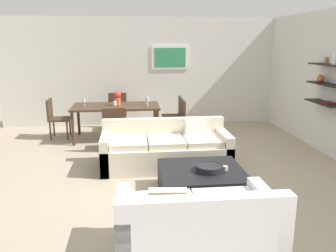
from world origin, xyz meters
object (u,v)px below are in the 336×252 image
(wine_glass_head, at_px, (116,96))
(dining_table, at_px, (116,108))
(sofa_beige, at_px, (166,150))
(wine_glass_left_far, at_px, (84,101))
(decorative_bowl, at_px, (209,168))
(dining_chair_right_far, at_px, (176,113))
(coffee_table, at_px, (201,182))
(wine_glass_foot, at_px, (115,104))
(loveseat_white, at_px, (197,227))
(dining_chair_head, at_px, (118,109))
(dining_chair_left_far, at_px, (55,116))
(centerpiece_vase, at_px, (117,98))
(wine_glass_right_far, at_px, (147,99))
(dining_chair_foot, at_px, (115,126))
(candle_jar, at_px, (225,168))
(dining_chair_right_near, at_px, (178,117))
(wine_glass_right_near, at_px, (148,100))

(wine_glass_head, bearing_deg, dining_table, -90.00)
(sofa_beige, xyz_separation_m, wine_glass_left_far, (-1.60, 1.97, 0.55))
(decorative_bowl, distance_m, dining_chair_right_far, 3.33)
(coffee_table, height_order, wine_glass_foot, wine_glass_foot)
(loveseat_white, bearing_deg, decorative_bowl, 72.11)
(coffee_table, relative_size, dining_chair_head, 1.31)
(dining_chair_left_far, bearing_deg, wine_glass_left_far, -8.45)
(dining_chair_right_far, distance_m, centerpiece_vase, 1.39)
(loveseat_white, height_order, dining_table, loveseat_white)
(wine_glass_right_far, distance_m, centerpiece_vase, 0.66)
(sofa_beige, bearing_deg, dining_table, 116.12)
(dining_chair_foot, xyz_separation_m, wine_glass_foot, (-0.00, 0.47, 0.36))
(candle_jar, xyz_separation_m, dining_chair_right_near, (-0.25, 2.90, 0.09))
(wine_glass_head, bearing_deg, coffee_table, -69.67)
(wine_glass_right_far, bearing_deg, dining_chair_head, 132.03)
(coffee_table, xyz_separation_m, wine_glass_head, (-1.28, 3.46, 0.70))
(dining_chair_head, height_order, wine_glass_foot, wine_glass_foot)
(sofa_beige, height_order, dining_chair_left_far, dining_chair_left_far)
(coffee_table, relative_size, wine_glass_right_far, 6.68)
(dining_chair_right_far, height_order, dining_chair_foot, same)
(centerpiece_vase, bearing_deg, wine_glass_left_far, 170.40)
(candle_jar, relative_size, centerpiece_vase, 0.21)
(decorative_bowl, xyz_separation_m, wine_glass_foot, (-1.37, 2.70, 0.44))
(dining_chair_right_near, relative_size, wine_glass_right_far, 5.11)
(dining_table, bearing_deg, dining_chair_right_far, 9.11)
(candle_jar, relative_size, dining_table, 0.04)
(dining_chair_head, height_order, dining_chair_foot, same)
(dining_chair_right_far, bearing_deg, wine_glass_foot, -154.73)
(loveseat_white, xyz_separation_m, wine_glass_left_far, (-1.65, 4.50, 0.55))
(dining_chair_head, xyz_separation_m, dining_chair_left_far, (-1.34, -0.67, 0.00))
(wine_glass_right_far, bearing_deg, loveseat_white, -86.62)
(dining_table, xyz_separation_m, dining_chair_head, (0.00, 0.89, -0.18))
(dining_chair_foot, bearing_deg, coffee_table, -59.28)
(wine_glass_left_far, bearing_deg, decorative_bowl, -57.51)
(dining_chair_head, xyz_separation_m, wine_glass_right_far, (0.69, -0.77, 0.36))
(candle_jar, bearing_deg, coffee_table, 167.81)
(sofa_beige, distance_m, candle_jar, 1.45)
(candle_jar, distance_m, dining_chair_right_far, 3.34)
(coffee_table, relative_size, dining_chair_right_far, 1.31)
(coffee_table, height_order, dining_chair_head, dining_chair_head)
(dining_chair_head, relative_size, dining_chair_right_far, 1.00)
(sofa_beige, relative_size, dining_table, 1.15)
(wine_glass_right_near, bearing_deg, sofa_beige, -82.93)
(dining_chair_head, relative_size, wine_glass_right_far, 5.11)
(candle_jar, bearing_deg, dining_chair_head, 111.78)
(loveseat_white, height_order, wine_glass_head, wine_glass_head)
(wine_glass_right_far, bearing_deg, sofa_beige, -83.77)
(wine_glass_foot, bearing_deg, centerpiece_vase, 84.38)
(dining_chair_foot, bearing_deg, wine_glass_right_near, 47.97)
(dining_chair_left_far, xyz_separation_m, wine_glass_left_far, (0.65, -0.10, 0.34))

